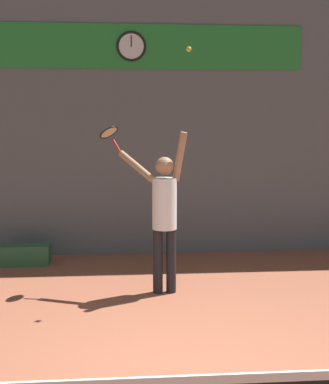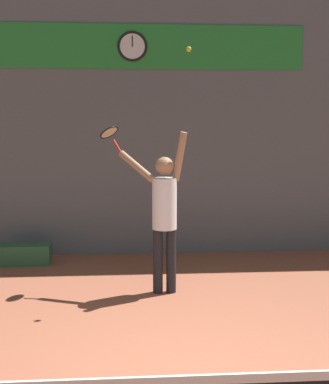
# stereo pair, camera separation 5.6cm
# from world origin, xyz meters

# --- Properties ---
(back_wall) EXTENTS (18.00, 0.10, 5.00)m
(back_wall) POSITION_xyz_m (0.00, 4.94, 2.50)
(back_wall) COLOR slate
(back_wall) RESTS_ON ground_plane
(sponsor_banner) EXTENTS (5.08, 0.02, 0.73)m
(sponsor_banner) POSITION_xyz_m (0.00, 4.88, 3.50)
(sponsor_banner) COLOR #288C38
(scoreboard_clock) EXTENTS (0.49, 0.04, 0.49)m
(scoreboard_clock) POSITION_xyz_m (-0.33, 4.86, 3.50)
(scoreboard_clock) COLOR white
(tennis_player) EXTENTS (0.91, 0.55, 2.13)m
(tennis_player) POSITION_xyz_m (0.03, 2.69, 1.11)
(tennis_player) COLOR black
(tennis_player) RESTS_ON ground_plane
(tennis_racket) EXTENTS (0.36, 0.37, 0.38)m
(tennis_racket) POSITION_xyz_m (-0.68, 3.15, 2.10)
(tennis_racket) COLOR red
(tennis_ball) EXTENTS (0.07, 0.07, 0.07)m
(tennis_ball) POSITION_xyz_m (0.33, 2.60, 3.15)
(tennis_ball) COLOR #CCDB2D
(equipment_bag) EXTENTS (0.82, 0.35, 0.32)m
(equipment_bag) POSITION_xyz_m (-2.09, 4.31, 0.16)
(equipment_bag) COLOR #33663F
(equipment_bag) RESTS_ON ground_plane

